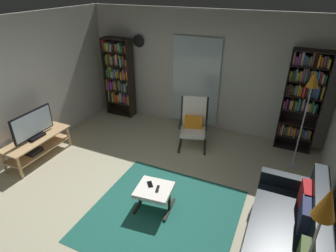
{
  "coord_description": "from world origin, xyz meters",
  "views": [
    {
      "loc": [
        1.82,
        -2.9,
        3.13
      ],
      "look_at": [
        0.16,
        0.73,
        1.02
      ],
      "focal_mm": 29.99,
      "sensor_mm": 36.0,
      "label": 1
    }
  ],
  "objects_px": {
    "leather_sofa": "(289,235)",
    "tv_remote": "(158,189)",
    "wall_clock": "(139,41)",
    "bookshelf_near_tv": "(119,75)",
    "cell_phone": "(150,184)",
    "tv_stand": "(37,145)",
    "television": "(33,126)",
    "lounge_armchair": "(194,121)",
    "ottoman": "(154,192)",
    "floor_lamp_by_sofa": "(320,223)",
    "bookshelf_near_sofa": "(302,97)",
    "floor_lamp_by_shelf": "(310,93)"
  },
  "relations": [
    {
      "from": "leather_sofa",
      "to": "tv_remote",
      "type": "height_order",
      "value": "leather_sofa"
    },
    {
      "from": "wall_clock",
      "to": "bookshelf_near_tv",
      "type": "bearing_deg",
      "value": -160.29
    },
    {
      "from": "leather_sofa",
      "to": "cell_phone",
      "type": "relative_size",
      "value": 13.18
    },
    {
      "from": "tv_stand",
      "to": "cell_phone",
      "type": "bearing_deg",
      "value": -4.36
    },
    {
      "from": "tv_stand",
      "to": "cell_phone",
      "type": "height_order",
      "value": "tv_stand"
    },
    {
      "from": "cell_phone",
      "to": "wall_clock",
      "type": "relative_size",
      "value": 0.48
    },
    {
      "from": "television",
      "to": "bookshelf_near_tv",
      "type": "bearing_deg",
      "value": 82.61
    },
    {
      "from": "bookshelf_near_tv",
      "to": "lounge_armchair",
      "type": "height_order",
      "value": "bookshelf_near_tv"
    },
    {
      "from": "tv_stand",
      "to": "cell_phone",
      "type": "distance_m",
      "value": 2.56
    },
    {
      "from": "ottoman",
      "to": "tv_remote",
      "type": "relative_size",
      "value": 3.95
    },
    {
      "from": "floor_lamp_by_sofa",
      "to": "bookshelf_near_tv",
      "type": "bearing_deg",
      "value": 140.31
    },
    {
      "from": "lounge_armchair",
      "to": "wall_clock",
      "type": "xyz_separation_m",
      "value": [
        -1.71,
        0.86,
        1.32
      ]
    },
    {
      "from": "lounge_armchair",
      "to": "floor_lamp_by_sofa",
      "type": "relative_size",
      "value": 0.58
    },
    {
      "from": "bookshelf_near_tv",
      "to": "bookshelf_near_sofa",
      "type": "xyz_separation_m",
      "value": [
        4.12,
        0.06,
        0.1
      ]
    },
    {
      "from": "television",
      "to": "ottoman",
      "type": "distance_m",
      "value": 2.68
    },
    {
      "from": "ottoman",
      "to": "wall_clock",
      "type": "height_order",
      "value": "wall_clock"
    },
    {
      "from": "bookshelf_near_tv",
      "to": "wall_clock",
      "type": "height_order",
      "value": "wall_clock"
    },
    {
      "from": "leather_sofa",
      "to": "wall_clock",
      "type": "bearing_deg",
      "value": 142.04
    },
    {
      "from": "tv_remote",
      "to": "cell_phone",
      "type": "relative_size",
      "value": 1.03
    },
    {
      "from": "tv_stand",
      "to": "floor_lamp_by_shelf",
      "type": "xyz_separation_m",
      "value": [
        4.51,
        1.79,
        1.15
      ]
    },
    {
      "from": "bookshelf_near_tv",
      "to": "tv_remote",
      "type": "height_order",
      "value": "bookshelf_near_tv"
    },
    {
      "from": "leather_sofa",
      "to": "floor_lamp_by_shelf",
      "type": "xyz_separation_m",
      "value": [
        -0.02,
        2.06,
        1.14
      ]
    },
    {
      "from": "bookshelf_near_sofa",
      "to": "leather_sofa",
      "type": "xyz_separation_m",
      "value": [
        0.1,
        -2.77,
        -0.8
      ]
    },
    {
      "from": "tv_stand",
      "to": "bookshelf_near_tv",
      "type": "height_order",
      "value": "bookshelf_near_tv"
    },
    {
      "from": "bookshelf_near_sofa",
      "to": "lounge_armchair",
      "type": "distance_m",
      "value": 2.12
    },
    {
      "from": "bookshelf_near_sofa",
      "to": "tv_remote",
      "type": "bearing_deg",
      "value": -122.37
    },
    {
      "from": "television",
      "to": "floor_lamp_by_shelf",
      "type": "relative_size",
      "value": 0.49
    },
    {
      "from": "tv_stand",
      "to": "bookshelf_near_tv",
      "type": "xyz_separation_m",
      "value": [
        0.32,
        2.44,
        0.71
      ]
    },
    {
      "from": "cell_phone",
      "to": "floor_lamp_by_shelf",
      "type": "distance_m",
      "value": 2.99
    },
    {
      "from": "lounge_armchair",
      "to": "wall_clock",
      "type": "distance_m",
      "value": 2.32
    },
    {
      "from": "bookshelf_near_sofa",
      "to": "bookshelf_near_tv",
      "type": "bearing_deg",
      "value": -179.21
    },
    {
      "from": "leather_sofa",
      "to": "lounge_armchair",
      "type": "bearing_deg",
      "value": 134.57
    },
    {
      "from": "tv_stand",
      "to": "bookshelf_near_tv",
      "type": "relative_size",
      "value": 0.68
    },
    {
      "from": "bookshelf_near_sofa",
      "to": "floor_lamp_by_shelf",
      "type": "xyz_separation_m",
      "value": [
        0.07,
        -0.7,
        0.34
      ]
    },
    {
      "from": "bookshelf_near_sofa",
      "to": "floor_lamp_by_shelf",
      "type": "height_order",
      "value": "bookshelf_near_sofa"
    },
    {
      "from": "floor_lamp_by_shelf",
      "to": "leather_sofa",
      "type": "bearing_deg",
      "value": -89.34
    },
    {
      "from": "floor_lamp_by_sofa",
      "to": "wall_clock",
      "type": "xyz_separation_m",
      "value": [
        -3.79,
        3.75,
        0.45
      ]
    },
    {
      "from": "wall_clock",
      "to": "television",
      "type": "bearing_deg",
      "value": -107.53
    },
    {
      "from": "tv_remote",
      "to": "bookshelf_near_tv",
      "type": "bearing_deg",
      "value": 115.99
    },
    {
      "from": "bookshelf_near_sofa",
      "to": "tv_remote",
      "type": "distance_m",
      "value": 3.32
    },
    {
      "from": "ottoman",
      "to": "floor_lamp_by_sofa",
      "type": "xyz_separation_m",
      "value": [
        1.97,
        -0.88,
        1.09
      ]
    },
    {
      "from": "tv_stand",
      "to": "wall_clock",
      "type": "bearing_deg",
      "value": 72.57
    },
    {
      "from": "bookshelf_near_tv",
      "to": "bookshelf_near_sofa",
      "type": "height_order",
      "value": "bookshelf_near_sofa"
    },
    {
      "from": "bookshelf_near_sofa",
      "to": "leather_sofa",
      "type": "bearing_deg",
      "value": -88.01
    },
    {
      "from": "bookshelf_near_sofa",
      "to": "tv_stand",
      "type": "bearing_deg",
      "value": -150.64
    },
    {
      "from": "leather_sofa",
      "to": "floor_lamp_by_shelf",
      "type": "relative_size",
      "value": 1.02
    },
    {
      "from": "bookshelf_near_sofa",
      "to": "floor_lamp_by_shelf",
      "type": "bearing_deg",
      "value": -84.14
    },
    {
      "from": "wall_clock",
      "to": "cell_phone",
      "type": "bearing_deg",
      "value": -58.49
    },
    {
      "from": "television",
      "to": "ottoman",
      "type": "relative_size",
      "value": 1.55
    },
    {
      "from": "leather_sofa",
      "to": "tv_remote",
      "type": "bearing_deg",
      "value": 179.04
    }
  ]
}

